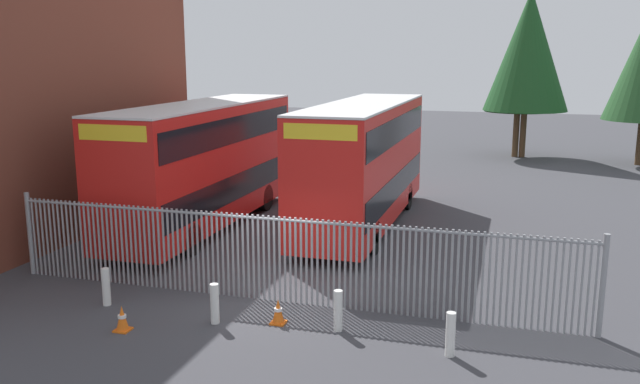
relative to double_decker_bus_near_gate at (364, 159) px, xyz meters
The scene contains 12 objects.
ground_plane 2.46m from the double_decker_bus_near_gate, behind, with size 100.00×100.00×0.00m, color #3D3D42.
palisade_fence 8.09m from the double_decker_bus_near_gate, 91.91° to the right, with size 15.02×0.14×2.35m.
double_decker_bus_near_gate is the anchor object (origin of this frame).
double_decker_bus_behind_fence_left 5.66m from the double_decker_bus_near_gate, 160.91° to the right, with size 2.54×10.81×4.42m.
bollard_near_left 10.57m from the double_decker_bus_near_gate, 114.39° to the right, with size 0.20×0.20×0.95m, color silver.
bollard_center_front 9.98m from the double_decker_bus_near_gate, 97.21° to the right, with size 0.20×0.20×0.95m, color silver.
bollard_near_right 9.64m from the double_decker_bus_near_gate, 80.22° to the right, with size 0.20×0.20×0.95m, color silver.
bollard_far_right 10.88m from the double_decker_bus_near_gate, 67.22° to the right, with size 0.20×0.20×0.95m, color silver.
traffic_cone_by_gate 11.33m from the double_decker_bus_near_gate, 105.82° to the right, with size 0.34×0.34×0.59m.
traffic_cone_mid_forecourt 9.56m from the double_decker_bus_near_gate, 88.92° to the right, with size 0.34×0.34×0.59m.
tree_tall_back 19.70m from the double_decker_bus_near_gate, 73.48° to the left, with size 4.87×4.87×9.76m.
tree_mid_row 19.47m from the double_decker_bus_near_gate, 74.64° to the left, with size 3.88×3.88×8.26m.
Camera 1 is at (5.66, -14.76, 6.11)m, focal length 37.12 mm.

